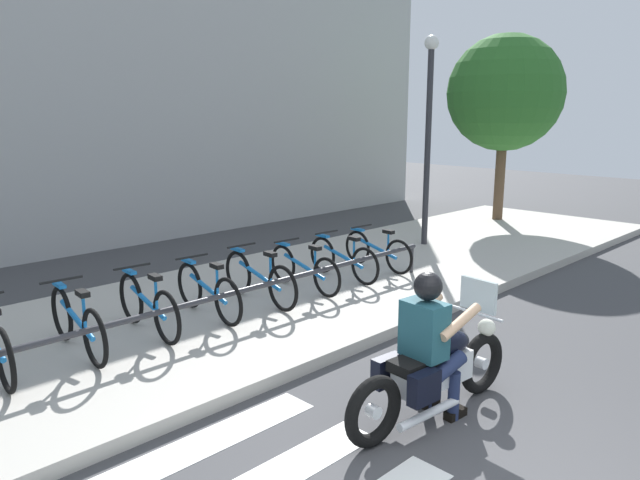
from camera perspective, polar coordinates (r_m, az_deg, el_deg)
The scene contains 14 objects.
sidewalk at distance 7.97m, azimuth -15.90°, elevation -8.50°, with size 24.00×4.40×0.15m, color #B7B2A8.
crosswalk_stripe_5 at distance 5.44m, azimuth -13.49°, elevation -19.46°, with size 2.80×0.40×0.01m, color white.
motorcycle at distance 5.77m, azimuth 10.89°, elevation -12.27°, with size 2.20×0.69×1.23m.
rider at distance 5.57m, azimuth 10.51°, elevation -9.06°, with size 0.66×0.57×1.44m.
bicycle_1 at distance 7.25m, azimuth -22.32°, elevation -7.38°, with size 0.48×1.71×0.79m.
bicycle_2 at distance 7.60m, azimuth -16.22°, elevation -6.05°, with size 0.48×1.65×0.80m.
bicycle_3 at distance 8.02m, azimuth -10.74°, elevation -4.86°, with size 0.48×1.63×0.77m.
bicycle_4 at distance 8.52m, azimuth -5.87°, elevation -3.67°, with size 0.48×1.75×0.79m.
bicycle_5 at distance 9.07m, azimuth -1.57°, elevation -2.74°, with size 0.48×1.66×0.73m.
bicycle_6 at distance 9.67m, azimuth 2.21°, elevation -1.79°, with size 0.48×1.62×0.74m.
bicycle_7 at distance 10.31m, azimuth 5.53°, elevation -0.98°, with size 0.48×1.58×0.72m.
bike_rack at distance 7.82m, azimuth -5.82°, elevation -4.57°, with size 6.71×0.07×0.49m.
street_lamp at distance 12.19m, azimuth 10.40°, elevation 10.92°, with size 0.28×0.28×4.28m.
tree_near_rack at distance 15.58m, azimuth 17.38°, elevation 13.30°, with size 2.82×2.82×4.69m.
Camera 1 is at (-3.50, -1.63, 2.83)m, focal length 33.28 mm.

